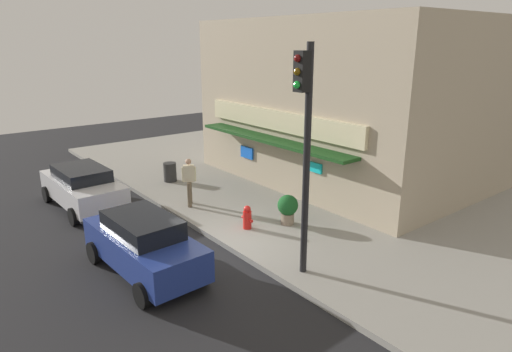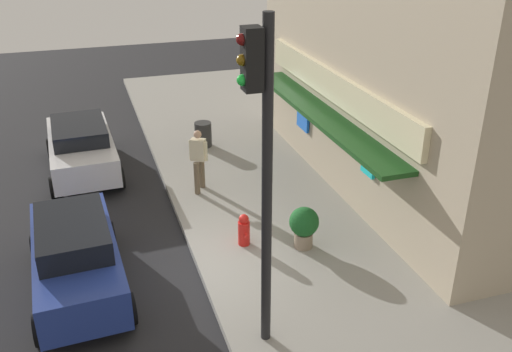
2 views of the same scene
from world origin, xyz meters
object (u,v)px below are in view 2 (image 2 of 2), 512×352
traffic_light (262,153)px  parked_car_blue (76,255)px  trash_can (203,134)px  parked_car_white (81,147)px  fire_hydrant (244,230)px  pedestrian (199,158)px  potted_plant_by_doorway (304,225)px

traffic_light → parked_car_blue: 5.28m
traffic_light → trash_can: bearing=173.3°
parked_car_white → trash_can: bearing=96.9°
traffic_light → fire_hydrant: size_ratio=7.47×
traffic_light → fire_hydrant: (-3.24, 0.65, -3.41)m
fire_hydrant → parked_car_blue: size_ratio=0.19×
traffic_light → fire_hydrant: traffic_light is taller
pedestrian → parked_car_white: bearing=-131.3°
trash_can → potted_plant_by_doorway: 6.91m
pedestrian → parked_car_blue: size_ratio=0.42×
potted_plant_by_doorway → parked_car_blue: parked_car_blue is taller
pedestrian → potted_plant_by_doorway: pedestrian is taller
traffic_light → pedestrian: (-6.36, 0.27, -2.79)m
potted_plant_by_doorway → parked_car_white: 7.97m
fire_hydrant → trash_can: (-6.31, 0.47, 0.03)m
pedestrian → parked_car_blue: bearing=-44.6°
trash_can → parked_car_blue: 7.95m
trash_can → parked_car_blue: (6.69, -4.29, 0.27)m
trash_can → parked_car_white: (0.48, -3.94, 0.25)m
trash_can → potted_plant_by_doorway: bearing=7.0°
pedestrian → fire_hydrant: bearing=6.8°
potted_plant_by_doorway → parked_car_blue: 5.13m
trash_can → pedestrian: pedestrian is taller
fire_hydrant → potted_plant_by_doorway: potted_plant_by_doorway is taller
trash_can → potted_plant_by_doorway: (6.86, 0.84, 0.17)m
pedestrian → parked_car_white: (-2.72, -3.09, -0.33)m
traffic_light → parked_car_white: bearing=-162.7°
fire_hydrant → parked_car_white: (-5.84, -3.47, 0.28)m
trash_can → parked_car_blue: size_ratio=0.19×
fire_hydrant → pedestrian: (-3.12, -0.37, 0.61)m
trash_can → pedestrian: 3.36m
potted_plant_by_doorway → parked_car_white: size_ratio=0.23×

